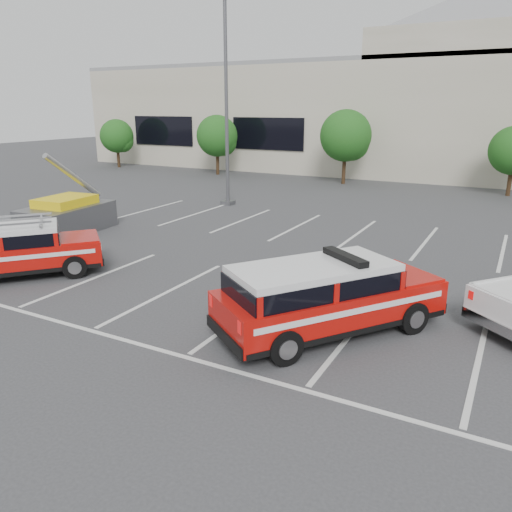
{
  "coord_description": "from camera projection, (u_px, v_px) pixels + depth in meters",
  "views": [
    {
      "loc": [
        5.72,
        -10.38,
        5.02
      ],
      "look_at": [
        -0.52,
        1.24,
        1.05
      ],
      "focal_mm": 35.0,
      "sensor_mm": 36.0,
      "label": 1
    }
  ],
  "objects": [
    {
      "name": "fire_chief_suv",
      "position": [
        327.0,
        302.0,
        11.33
      ],
      "size": [
        4.6,
        5.36,
        1.84
      ],
      "rotation": [
        0.0,
        0.0,
        -0.63
      ],
      "color": "#B10D08",
      "rests_on": "ground"
    },
    {
      "name": "stall_markings",
      "position": [
        316.0,
        263.0,
        16.59
      ],
      "size": [
        23.0,
        15.0,
        0.01
      ],
      "primitive_type": "cube",
      "color": "silver",
      "rests_on": "ground"
    },
    {
      "name": "tree_left",
      "position": [
        218.0,
        137.0,
        37.35
      ],
      "size": [
        3.07,
        3.07,
        4.42
      ],
      "color": "#3F2B19",
      "rests_on": "ground"
    },
    {
      "name": "light_pole_left",
      "position": [
        226.0,
        103.0,
        25.05
      ],
      "size": [
        0.9,
        0.6,
        10.24
      ],
      "color": "#59595E",
      "rests_on": "ground"
    },
    {
      "name": "ground",
      "position": [
        251.0,
        310.0,
        12.8
      ],
      "size": [
        120.0,
        120.0,
        0.0
      ],
      "primitive_type": "plane",
      "color": "#37373A",
      "rests_on": "ground"
    },
    {
      "name": "utility_rig",
      "position": [
        63.0,
        216.0,
        20.59
      ],
      "size": [
        3.32,
        4.07,
        3.3
      ],
      "rotation": [
        0.0,
        0.0,
        0.09
      ],
      "color": "#59595E",
      "rests_on": "ground"
    },
    {
      "name": "ladder_suv",
      "position": [
        18.0,
        254.0,
        15.18
      ],
      "size": [
        4.3,
        4.61,
        1.79
      ],
      "rotation": [
        0.0,
        0.0,
        -0.71
      ],
      "color": "#B10D08",
      "rests_on": "ground"
    },
    {
      "name": "tree_far_left",
      "position": [
        118.0,
        137.0,
        41.96
      ],
      "size": [
        2.77,
        2.77,
        3.99
      ],
      "color": "#3F2B19",
      "rests_on": "ground"
    },
    {
      "name": "tree_mid_left",
      "position": [
        347.0,
        138.0,
        32.74
      ],
      "size": [
        3.37,
        3.37,
        4.85
      ],
      "color": "#3F2B19",
      "rests_on": "ground"
    },
    {
      "name": "convention_building",
      "position": [
        453.0,
        110.0,
        38.23
      ],
      "size": [
        60.0,
        16.99,
        13.2
      ],
      "color": "beige",
      "rests_on": "ground"
    }
  ]
}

